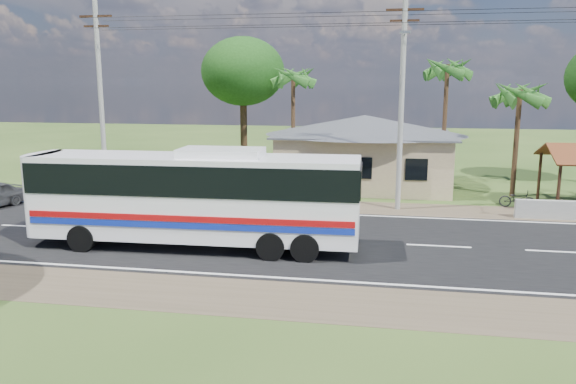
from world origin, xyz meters
TOP-DOWN VIEW (x-y plane):
  - ground at (0.00, 0.00)m, footprint 120.00×120.00m
  - road at (0.00, 0.00)m, footprint 120.00×16.00m
  - house at (1.00, 13.00)m, footprint 12.40×10.00m
  - utility_poles at (2.67, 6.49)m, footprint 32.80×2.22m
  - palm_near at (9.50, 11.00)m, footprint 2.80×2.80m
  - palm_mid at (6.00, 15.50)m, footprint 2.80×2.80m
  - palm_far at (-4.00, 16.00)m, footprint 2.80×2.80m
  - tree_behind_house at (-8.00, 18.00)m, footprint 6.00×6.00m
  - coach_bus at (-4.88, -1.73)m, footprint 12.74×3.03m
  - motorcycle at (9.10, 7.89)m, footprint 1.84×0.93m

SIDE VIEW (x-z plane):
  - ground at x=0.00m, z-range 0.00..0.00m
  - road at x=0.00m, z-range -0.01..0.02m
  - motorcycle at x=9.10m, z-range 0.00..0.93m
  - coach_bus at x=-4.88m, z-range 0.28..4.22m
  - house at x=1.00m, z-range 0.14..5.14m
  - palm_near at x=9.50m, z-range 2.36..9.06m
  - utility_poles at x=2.67m, z-range 0.27..11.27m
  - palm_far at x=-4.00m, z-range 2.83..10.53m
  - tree_behind_house at x=-8.00m, z-range 2.31..11.92m
  - palm_mid at x=6.00m, z-range 3.06..11.26m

